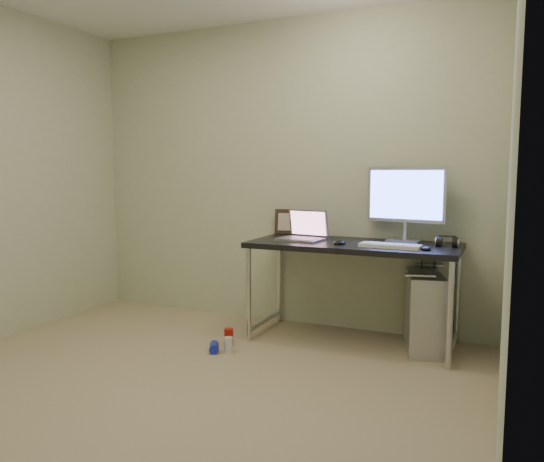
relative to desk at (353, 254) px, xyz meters
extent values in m
plane|color=tan|center=(-0.73, -1.42, -0.67)|extent=(3.50, 3.50, 0.00)
cube|color=beige|center=(-0.73, 0.33, 0.58)|extent=(3.50, 0.02, 2.50)
cube|color=beige|center=(1.02, -1.42, 0.58)|extent=(0.02, 3.50, 2.50)
cube|color=black|center=(0.00, 0.00, 0.06)|extent=(1.52, 0.66, 0.04)
cylinder|color=silver|center=(-0.72, -0.29, -0.31)|extent=(0.04, 0.04, 0.71)
cylinder|color=silver|center=(-0.72, 0.29, -0.31)|extent=(0.04, 0.04, 0.71)
cylinder|color=silver|center=(0.72, -0.29, -0.31)|extent=(0.04, 0.04, 0.71)
cylinder|color=silver|center=(0.72, 0.29, -0.31)|extent=(0.04, 0.04, 0.71)
cylinder|color=silver|center=(-0.72, 0.00, -0.59)|extent=(0.04, 0.58, 0.04)
cylinder|color=silver|center=(0.72, 0.00, -0.59)|extent=(0.04, 0.58, 0.04)
cube|color=#A7A7AB|center=(0.51, 0.05, -0.39)|extent=(0.36, 0.57, 0.55)
cylinder|color=silver|center=(0.51, -0.17, -0.09)|extent=(0.20, 0.07, 0.03)
cylinder|color=silver|center=(0.51, 0.27, -0.09)|extent=(0.20, 0.07, 0.03)
cylinder|color=black|center=(0.46, 0.28, -0.27)|extent=(0.01, 0.16, 0.69)
cylinder|color=black|center=(0.55, 0.26, -0.29)|extent=(0.02, 0.11, 0.71)
cylinder|color=red|center=(-0.81, -0.44, -0.61)|extent=(0.08, 0.08, 0.12)
cylinder|color=silver|center=(-0.73, -0.59, -0.61)|extent=(0.08, 0.08, 0.11)
cylinder|color=#192AC6|center=(-0.83, -0.62, -0.63)|extent=(0.12, 0.14, 0.07)
cube|color=silver|center=(-0.40, -0.04, 0.09)|extent=(0.36, 0.27, 0.02)
cube|color=slate|center=(-0.40, -0.04, 0.10)|extent=(0.31, 0.23, 0.00)
cube|color=#98979F|center=(-0.38, 0.09, 0.20)|extent=(0.33, 0.09, 0.21)
cube|color=#8A546B|center=(-0.38, 0.08, 0.20)|extent=(0.30, 0.07, 0.18)
cube|color=silver|center=(0.33, 0.20, 0.09)|extent=(0.26, 0.21, 0.02)
cylinder|color=silver|center=(0.33, 0.22, 0.16)|extent=(0.04, 0.04, 0.13)
cube|color=silver|center=(0.33, 0.21, 0.43)|extent=(0.59, 0.12, 0.41)
cube|color=#4961EC|center=(0.33, 0.18, 0.43)|extent=(0.53, 0.08, 0.36)
cube|color=white|center=(0.30, -0.14, 0.10)|extent=(0.42, 0.16, 0.03)
ellipsoid|color=black|center=(0.54, -0.17, 0.10)|extent=(0.09, 0.11, 0.03)
ellipsoid|color=black|center=(-0.07, -0.12, 0.10)|extent=(0.10, 0.13, 0.04)
cylinder|color=black|center=(0.60, 0.06, 0.11)|extent=(0.04, 0.09, 0.09)
cylinder|color=black|center=(0.70, 0.06, 0.11)|extent=(0.04, 0.09, 0.09)
cube|color=black|center=(0.65, 0.06, 0.16)|extent=(0.12, 0.02, 0.01)
cube|color=black|center=(-0.62, 0.31, 0.19)|extent=(0.27, 0.14, 0.21)
cylinder|color=silver|center=(-0.36, 0.27, 0.13)|extent=(0.01, 0.01, 0.09)
cylinder|color=white|center=(-0.36, 0.27, 0.18)|extent=(0.04, 0.04, 0.04)
camera|label=1|loc=(1.01, -3.77, 0.60)|focal=35.00mm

